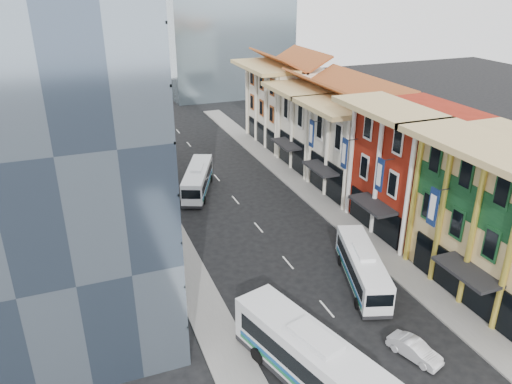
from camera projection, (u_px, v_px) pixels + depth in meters
name	position (u px, v px, depth m)	size (l,w,h in m)	color
ground	(390.00, 384.00, 30.65)	(200.00, 200.00, 0.00)	black
sidewalk_right	(334.00, 213.00, 52.20)	(3.00, 90.00, 0.15)	slate
sidewalk_left	(174.00, 242.00, 46.56)	(3.00, 90.00, 0.15)	slate
shophouse_red	(415.00, 170.00, 47.36)	(8.00, 10.00, 12.00)	maroon
shophouse_cream_near	(360.00, 149.00, 55.87)	(8.00, 9.00, 10.00)	silver
shophouse_cream_mid	(322.00, 128.00, 63.54)	(8.00, 9.00, 10.00)	silver
shophouse_cream_far	(288.00, 105.00, 72.29)	(8.00, 12.00, 11.00)	silver
office_tower	(51.00, 99.00, 35.15)	(12.00, 26.00, 30.00)	#42536A
office_block_far	(69.00, 123.00, 58.33)	(10.00, 18.00, 14.00)	gray
bus_left_near	(314.00, 362.00, 29.61)	(2.91, 12.42, 3.98)	silver
bus_left_far	(198.00, 179.00, 56.77)	(2.32, 9.90, 3.18)	white
bus_right	(362.00, 267.00, 39.87)	(2.29, 9.78, 3.14)	white
sedan_right	(415.00, 350.00, 32.55)	(1.27, 3.65, 1.20)	silver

